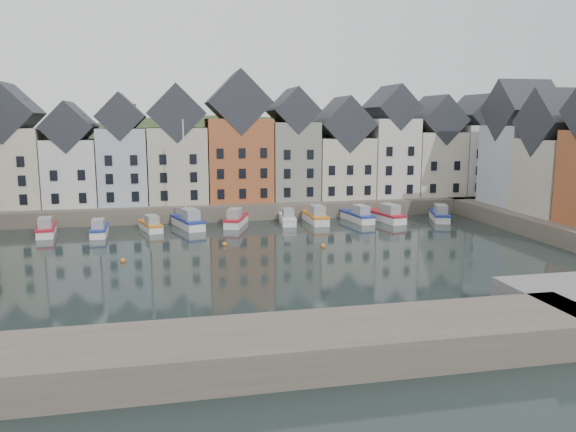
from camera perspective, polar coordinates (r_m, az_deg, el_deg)
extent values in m
plane|color=black|center=(52.68, -1.26, -4.71)|extent=(260.00, 260.00, 0.00)
cube|color=#51493E|center=(81.59, -5.20, 1.15)|extent=(90.00, 16.00, 2.00)
cube|color=#51493E|center=(30.65, -12.36, -13.87)|extent=(50.00, 6.00, 2.00)
ellipsoid|color=#27341A|center=(111.01, -6.66, -6.60)|extent=(153.60, 70.40, 64.00)
sphere|color=#1D3015|center=(101.25, -14.62, 6.93)|extent=(5.77, 5.77, 5.77)
sphere|color=#1D3015|center=(116.17, 5.25, 7.24)|extent=(5.27, 5.27, 5.27)
sphere|color=#1D3015|center=(112.32, 9.66, 6.94)|extent=(5.07, 5.07, 5.07)
sphere|color=#1D3015|center=(108.09, 0.72, 6.93)|extent=(5.01, 5.01, 5.01)
sphere|color=#1D3015|center=(110.59, -26.87, 5.31)|extent=(3.94, 3.94, 3.94)
sphere|color=#1D3015|center=(116.77, 6.96, 7.19)|extent=(5.21, 5.21, 5.21)
sphere|color=#1D3015|center=(109.48, -6.02, 7.18)|extent=(5.45, 5.45, 5.45)
sphere|color=#1D3015|center=(109.36, 13.72, 6.37)|extent=(4.49, 4.49, 4.49)
cube|color=beige|center=(80.80, -26.15, 4.42)|extent=(7.67, 8.00, 10.07)
cube|color=black|center=(80.57, -26.52, 9.33)|extent=(7.67, 8.16, 7.67)
cube|color=silver|center=(79.40, -21.01, 4.16)|extent=(6.56, 8.00, 8.61)
cube|color=black|center=(79.11, -21.28, 8.44)|extent=(6.56, 8.16, 6.56)
cube|color=#AAB1BC|center=(78.59, -16.32, 4.88)|extent=(6.20, 8.00, 10.02)
cube|color=black|center=(78.35, -16.56, 9.66)|extent=(6.20, 8.16, 6.20)
cube|color=#B3AB97|center=(78.37, -11.13, 5.10)|extent=(7.70, 8.00, 10.08)
cube|color=black|center=(78.14, -11.30, 10.18)|extent=(7.70, 8.16, 7.70)
cube|color=#A0532D|center=(78.90, -5.05, 5.72)|extent=(8.69, 8.00, 11.28)
cube|color=black|center=(78.73, -5.13, 11.38)|extent=(8.69, 8.16, 8.69)
cube|color=gray|center=(80.21, 0.45, 5.64)|extent=(6.43, 8.00, 10.78)
cube|color=black|center=(80.01, 0.46, 10.63)|extent=(6.43, 8.16, 6.43)
cube|color=beige|center=(82.18, 5.45, 4.92)|extent=(7.88, 8.00, 8.56)
cube|color=black|center=(81.89, 5.52, 9.26)|extent=(7.88, 8.16, 7.88)
cube|color=beige|center=(84.56, 10.24, 5.87)|extent=(6.50, 8.00, 11.27)
cube|color=black|center=(84.39, 10.39, 10.78)|extent=(6.50, 8.16, 6.50)
cube|color=beige|center=(87.51, 14.50, 5.20)|extent=(7.23, 8.00, 9.32)
cube|color=black|center=(87.27, 14.68, 9.42)|extent=(7.23, 8.16, 7.23)
cube|color=silver|center=(90.73, 18.41, 5.48)|extent=(6.18, 8.00, 10.32)
cube|color=black|center=(90.53, 18.64, 9.70)|extent=(6.18, 8.16, 6.18)
cube|color=#AAB1BC|center=(80.68, 22.43, 4.79)|extent=(7.47, 8.00, 10.38)
cube|color=black|center=(80.47, 22.77, 9.87)|extent=(7.62, 8.00, 8.00)
cube|color=#B3AB97|center=(74.30, 25.86, 3.60)|extent=(8.14, 8.00, 8.89)
cube|color=black|center=(73.99, 26.23, 8.55)|extent=(8.30, 8.00, 8.00)
sphere|color=orange|center=(59.81, -6.47, -2.86)|extent=(0.50, 0.50, 0.50)
sphere|color=orange|center=(58.71, 3.59, -3.06)|extent=(0.50, 0.50, 0.50)
sphere|color=orange|center=(54.88, -16.43, -4.36)|extent=(0.50, 0.50, 0.50)
cube|color=silver|center=(70.67, -23.33, -1.49)|extent=(2.53, 6.19, 1.10)
cube|color=#A81827|center=(70.57, -23.36, -1.01)|extent=(2.64, 6.32, 0.25)
cube|color=gray|center=(69.58, -23.45, -0.65)|extent=(1.69, 2.56, 1.20)
cube|color=silver|center=(68.45, -18.62, -1.56)|extent=(1.85, 5.62, 1.02)
cube|color=navy|center=(68.35, -18.64, -1.10)|extent=(1.95, 5.74, 0.23)
cube|color=gray|center=(67.43, -18.73, -0.77)|extent=(1.37, 2.27, 1.11)
cube|color=silver|center=(69.56, -13.79, -1.16)|extent=(3.08, 5.73, 1.01)
cube|color=orange|center=(69.46, -13.81, -0.71)|extent=(3.19, 5.86, 0.23)
cube|color=gray|center=(68.58, -13.66, -0.37)|extent=(1.83, 2.46, 1.10)
cube|color=silver|center=(70.30, -10.14, -0.85)|extent=(3.99, 7.20, 1.26)
cube|color=navy|center=(70.18, -10.16, -0.29)|extent=(4.14, 7.36, 0.29)
cube|color=gray|center=(69.10, -9.89, 0.14)|extent=(2.34, 3.11, 1.38)
cylinder|color=silver|center=(70.07, -10.48, 4.47)|extent=(0.16, 0.16, 12.64)
cube|color=silver|center=(71.14, -5.28, -0.64)|extent=(3.81, 6.57, 1.16)
cube|color=#A81827|center=(71.03, -5.28, -0.14)|extent=(3.95, 6.73, 0.26)
cube|color=gray|center=(70.01, -5.45, 0.24)|extent=(2.20, 2.86, 1.26)
cube|color=silver|center=(72.07, -0.07, -0.49)|extent=(2.25, 5.80, 1.04)
cube|color=silver|center=(71.97, -0.07, -0.05)|extent=(2.36, 5.92, 0.24)
cube|color=gray|center=(71.04, 0.01, 0.29)|extent=(1.54, 2.38, 1.13)
cube|color=silver|center=(72.89, 2.73, -0.34)|extent=(2.16, 6.67, 1.21)
cube|color=orange|center=(72.77, 2.74, 0.17)|extent=(2.28, 6.80, 0.28)
cube|color=gray|center=(71.72, 2.96, 0.56)|extent=(1.62, 2.69, 1.32)
cube|color=silver|center=(74.18, 7.03, -0.24)|extent=(2.81, 6.52, 1.16)
cube|color=navy|center=(74.07, 7.04, 0.24)|extent=(2.93, 6.67, 0.26)
cube|color=gray|center=(73.14, 7.39, 0.61)|extent=(1.83, 2.72, 1.26)
cube|color=silver|center=(74.71, 9.83, -0.22)|extent=(3.47, 6.97, 1.23)
cube|color=#A81827|center=(74.60, 9.85, 0.28)|extent=(3.61, 7.13, 0.28)
cube|color=gray|center=(73.69, 10.31, 0.68)|extent=(2.13, 2.96, 1.34)
cube|color=silver|center=(76.96, 15.12, -0.15)|extent=(3.66, 6.40, 1.12)
cube|color=navy|center=(76.86, 15.14, 0.30)|extent=(3.79, 6.55, 0.26)
cube|color=gray|center=(75.87, 15.27, 0.64)|extent=(2.12, 2.78, 1.23)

